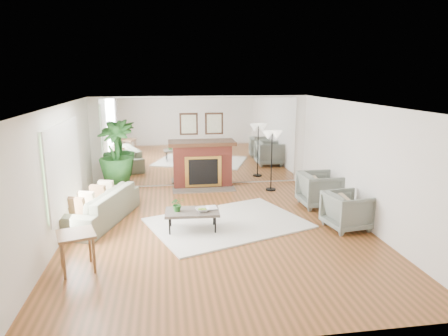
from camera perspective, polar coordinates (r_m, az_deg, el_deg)
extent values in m
plane|color=brown|center=(8.15, -0.78, -8.87)|extent=(7.00, 7.00, 0.00)
cube|color=white|center=(7.95, -22.69, -1.01)|extent=(0.02, 7.00, 2.50)
cube|color=white|center=(8.68, 19.15, 0.41)|extent=(0.02, 7.00, 2.50)
cube|color=white|center=(11.17, -3.24, 3.81)|extent=(6.00, 0.02, 2.50)
cube|color=silver|center=(11.15, -3.23, 3.80)|extent=(5.40, 0.04, 2.40)
cube|color=#B2E09E|center=(8.30, -21.90, 0.33)|extent=(0.04, 2.40, 1.50)
cube|color=maroon|center=(11.09, -3.09, 0.32)|extent=(1.60, 0.40, 1.20)
cube|color=gold|center=(10.91, -2.98, -0.53)|extent=(1.00, 0.04, 0.85)
cube|color=black|center=(10.89, -2.97, -0.56)|extent=(0.80, 0.04, 0.70)
cube|color=#574E45|center=(10.90, -2.87, -3.08)|extent=(1.70, 0.55, 0.03)
cube|color=#442A15|center=(10.95, -3.12, 3.47)|extent=(1.85, 0.46, 0.10)
cube|color=black|center=(11.01, -5.06, 6.28)|extent=(0.50, 0.04, 0.60)
cube|color=black|center=(11.08, -1.43, 6.36)|extent=(0.50, 0.04, 0.60)
cube|color=white|center=(8.48, 0.51, -7.85)|extent=(3.64, 3.11, 0.03)
cube|color=#574E45|center=(8.00, -4.57, -6.29)|extent=(1.10, 0.68, 0.05)
cylinder|color=black|center=(7.87, -7.77, -8.35)|extent=(0.03, 0.03, 0.37)
cylinder|color=black|center=(7.88, -1.25, -8.20)|extent=(0.03, 0.03, 0.37)
cylinder|color=black|center=(8.28, -7.66, -7.23)|extent=(0.03, 0.03, 0.37)
cylinder|color=black|center=(8.29, -1.48, -7.09)|extent=(0.03, 0.03, 0.37)
imported|color=slate|center=(8.91, -17.46, -5.21)|extent=(1.60, 2.50, 0.68)
imported|color=slate|center=(9.73, 13.47, -3.00)|extent=(0.91, 0.89, 0.82)
imported|color=slate|center=(8.49, 17.25, -5.83)|extent=(0.94, 0.93, 0.76)
cube|color=brown|center=(6.77, -20.42, -8.87)|extent=(0.70, 0.70, 0.04)
cylinder|color=brown|center=(6.67, -21.92, -12.24)|extent=(0.04, 0.04, 0.60)
cylinder|color=brown|center=(6.70, -18.07, -11.79)|extent=(0.04, 0.04, 0.60)
cylinder|color=brown|center=(7.08, -22.24, -10.78)|extent=(0.04, 0.04, 0.60)
cylinder|color=brown|center=(7.11, -18.62, -10.37)|extent=(0.04, 0.04, 0.60)
cylinder|color=black|center=(11.04, -14.92, -2.33)|extent=(0.55, 0.55, 0.39)
imported|color=#2D6A27|center=(10.84, -15.20, 2.19)|extent=(1.12, 1.12, 1.62)
cylinder|color=black|center=(10.96, 6.69, -3.04)|extent=(0.27, 0.27, 0.04)
cylinder|color=black|center=(10.77, 6.80, 0.85)|extent=(0.03, 0.03, 1.56)
cone|color=beige|center=(10.61, 6.29, 4.70)|extent=(0.29, 0.29, 0.21)
cone|color=beige|center=(10.67, 7.51, 4.72)|extent=(0.29, 0.29, 0.21)
imported|color=#2D6A27|center=(7.95, -6.67, -5.13)|extent=(0.31, 0.29, 0.29)
imported|color=brown|center=(7.93, -3.11, -5.96)|extent=(0.31, 0.31, 0.07)
imported|color=brown|center=(8.09, -2.51, -5.74)|extent=(0.22, 0.29, 0.02)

